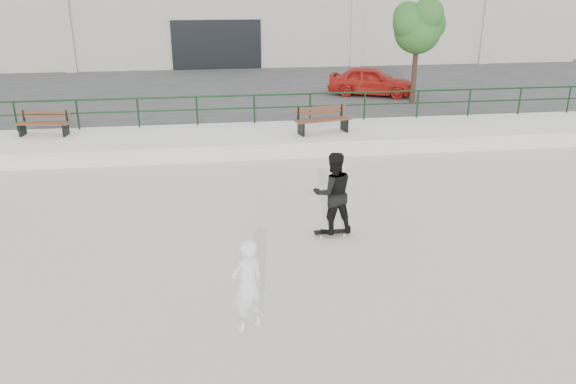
{
  "coord_description": "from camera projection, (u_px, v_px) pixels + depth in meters",
  "views": [
    {
      "loc": [
        -0.55,
        -8.69,
        5.29
      ],
      "look_at": [
        0.96,
        2.0,
        1.19
      ],
      "focal_mm": 35.0,
      "sensor_mm": 36.0,
      "label": 1
    }
  ],
  "objects": [
    {
      "name": "seated_skater",
      "position": [
        248.0,
        285.0,
        8.82
      ],
      "size": [
        0.68,
        0.6,
        1.56
      ],
      "primitive_type": "imported",
      "rotation": [
        0.0,
        0.0,
        3.63
      ],
      "color": "white",
      "rests_on": "ground"
    },
    {
      "name": "red_car",
      "position": [
        371.0,
        81.0,
        24.55
      ],
      "size": [
        3.97,
        2.78,
        1.26
      ],
      "primitive_type": "imported",
      "rotation": [
        0.0,
        0.0,
        1.18
      ],
      "color": "red",
      "rests_on": "parking_strip"
    },
    {
      "name": "bench_right",
      "position": [
        322.0,
        120.0,
        18.58
      ],
      "size": [
        1.95,
        0.92,
        0.87
      ],
      "rotation": [
        0.0,
        0.0,
        0.21
      ],
      "color": "#4F2C1B",
      "rests_on": "ledge"
    },
    {
      "name": "ledge",
      "position": [
        228.0,
        141.0,
        18.7
      ],
      "size": [
        30.0,
        3.0,
        0.5
      ],
      "primitive_type": "cube",
      "color": "silver",
      "rests_on": "ground"
    },
    {
      "name": "railing",
      "position": [
        226.0,
        103.0,
        19.55
      ],
      "size": [
        28.0,
        0.06,
        1.03
      ],
      "color": "#123217",
      "rests_on": "ledge"
    },
    {
      "name": "standing_skater",
      "position": [
        333.0,
        193.0,
        12.03
      ],
      "size": [
        0.94,
        0.76,
        1.82
      ],
      "primitive_type": "imported",
      "rotation": [
        0.0,
        0.0,
        3.23
      ],
      "color": "black",
      "rests_on": "skateboard"
    },
    {
      "name": "skateboard",
      "position": [
        332.0,
        232.0,
        12.36
      ],
      "size": [
        0.78,
        0.22,
        0.09
      ],
      "rotation": [
        0.0,
        0.0,
        -0.01
      ],
      "color": "black",
      "rests_on": "ground"
    },
    {
      "name": "ground",
      "position": [
        250.0,
        296.0,
        9.99
      ],
      "size": [
        120.0,
        120.0,
        0.0
      ],
      "primitive_type": "plane",
      "color": "silver",
      "rests_on": "ground"
    },
    {
      "name": "tree",
      "position": [
        419.0,
        25.0,
        22.22
      ],
      "size": [
        2.33,
        2.07,
        4.15
      ],
      "color": "#402820",
      "rests_on": "parking_strip"
    },
    {
      "name": "parking_strip",
      "position": [
        221.0,
        93.0,
        26.57
      ],
      "size": [
        60.0,
        14.0,
        0.5
      ],
      "primitive_type": "cube",
      "color": "#383838",
      "rests_on": "ground"
    },
    {
      "name": "bench_left",
      "position": [
        44.0,
        123.0,
        18.3
      ],
      "size": [
        1.75,
        0.72,
        0.78
      ],
      "rotation": [
        0.0,
        0.0,
        -0.14
      ],
      "color": "#4F2C1B",
      "rests_on": "ledge"
    }
  ]
}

